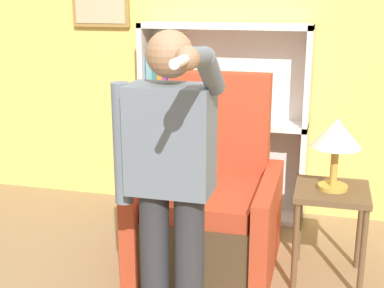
% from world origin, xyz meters
% --- Properties ---
extents(wall_back, '(8.00, 0.11, 2.80)m').
position_xyz_m(wall_back, '(-0.01, 2.03, 1.40)').
color(wall_back, '#E0C160').
rests_on(wall_back, ground_plane).
extents(bookcase, '(1.30, 0.28, 1.52)m').
position_xyz_m(bookcase, '(-0.34, 1.87, 0.71)').
color(bookcase, white).
rests_on(bookcase, ground_plane).
extents(armchair, '(0.87, 0.89, 1.23)m').
position_xyz_m(armchair, '(-0.10, 1.04, 0.37)').
color(armchair, '#4C3823').
rests_on(armchair, ground_plane).
extents(person_standing, '(0.55, 0.78, 1.58)m').
position_xyz_m(person_standing, '(-0.11, 0.17, 0.90)').
color(person_standing, '#2D2D33').
rests_on(person_standing, ground_plane).
extents(side_table, '(0.44, 0.44, 0.60)m').
position_xyz_m(side_table, '(0.66, 1.00, 0.49)').
color(side_table, brown).
rests_on(side_table, ground_plane).
extents(table_lamp, '(0.30, 0.30, 0.43)m').
position_xyz_m(table_lamp, '(0.66, 1.00, 0.93)').
color(table_lamp, gold).
rests_on(table_lamp, side_table).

